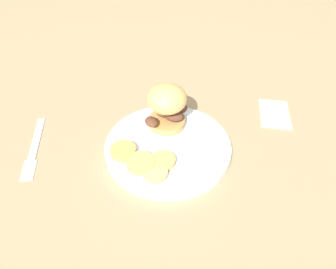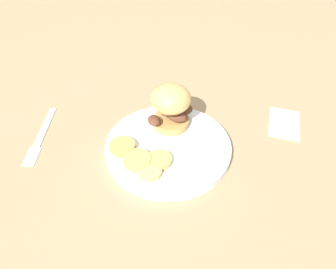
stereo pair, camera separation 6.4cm
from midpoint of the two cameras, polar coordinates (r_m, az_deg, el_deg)
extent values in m
plane|color=#937F5B|center=(0.67, -2.73, -2.96)|extent=(4.00, 4.00, 0.00)
cylinder|color=white|center=(0.67, -2.76, -2.40)|extent=(0.26, 0.26, 0.02)
torus|color=white|center=(0.66, -2.78, -1.91)|extent=(0.25, 0.25, 0.01)
cylinder|color=tan|center=(0.70, -3.08, 2.16)|extent=(0.08, 0.08, 0.02)
ellipsoid|color=#4C281E|center=(0.70, -2.11, 4.08)|extent=(0.04, 0.03, 0.02)
ellipsoid|color=brown|center=(0.69, -2.96, 4.02)|extent=(0.05, 0.05, 0.02)
ellipsoid|color=#563323|center=(0.67, -5.68, 2.11)|extent=(0.03, 0.04, 0.01)
ellipsoid|color=#4C281E|center=(0.70, -2.73, 4.50)|extent=(0.05, 0.05, 0.02)
ellipsoid|color=#563323|center=(0.70, -1.06, 4.41)|extent=(0.06, 0.06, 0.01)
ellipsoid|color=brown|center=(0.72, -4.17, 5.42)|extent=(0.04, 0.04, 0.01)
ellipsoid|color=#563323|center=(0.68, -1.69, 3.12)|extent=(0.04, 0.04, 0.02)
ellipsoid|color=tan|center=(0.66, -3.27, 6.14)|extent=(0.08, 0.08, 0.06)
cylinder|color=#DBB766|center=(0.60, -5.33, -6.79)|extent=(0.05, 0.05, 0.01)
cylinder|color=tan|center=(0.62, -7.76, -5.10)|extent=(0.05, 0.05, 0.01)
cylinder|color=tan|center=(0.65, -10.64, -2.96)|extent=(0.05, 0.05, 0.01)
cylinder|color=tan|center=(0.62, -3.86, -4.71)|extent=(0.05, 0.05, 0.01)
cube|color=silver|center=(0.76, -24.17, -0.66)|extent=(0.02, 0.13, 0.00)
cube|color=silver|center=(0.70, -25.59, -5.75)|extent=(0.03, 0.05, 0.00)
cube|color=beige|center=(0.79, 15.90, 3.48)|extent=(0.08, 0.11, 0.01)
camera|label=1|loc=(0.03, -92.87, -2.63)|focal=35.00mm
camera|label=2|loc=(0.03, 87.13, 2.63)|focal=35.00mm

